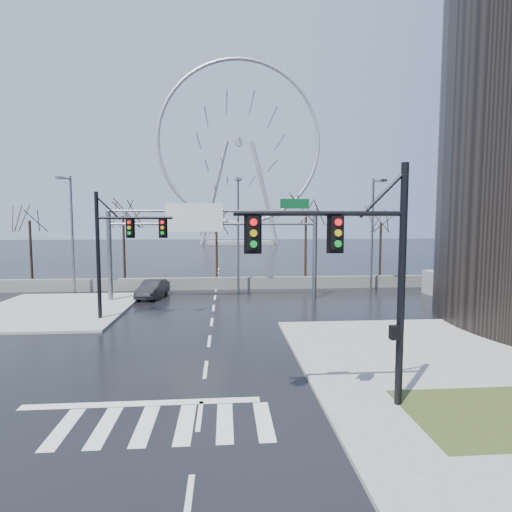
{
  "coord_description": "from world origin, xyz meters",
  "views": [
    {
      "loc": [
        0.83,
        -16.3,
        6.12
      ],
      "look_at": [
        2.8,
        8.77,
        4.0
      ],
      "focal_mm": 28.0,
      "sensor_mm": 36.0,
      "label": 1
    }
  ],
  "objects": [
    {
      "name": "ferris_wheel",
      "position": [
        5.0,
        95.0,
        26.13
      ],
      "size": [
        45.0,
        6.0,
        50.91
      ],
      "color": "gray",
      "rests_on": "ground"
    },
    {
      "name": "signal_mast_near",
      "position": [
        5.14,
        -4.04,
        4.87
      ],
      "size": [
        5.52,
        0.41,
        8.0
      ],
      "color": "black",
      "rests_on": "ground"
    },
    {
      "name": "tree_center",
      "position": [
        0.0,
        24.5,
        5.17
      ],
      "size": [
        3.25,
        3.25,
        6.5
      ],
      "color": "black",
      "rests_on": "ground"
    },
    {
      "name": "ground",
      "position": [
        0.0,
        0.0,
        0.0
      ],
      "size": [
        260.0,
        260.0,
        0.0
      ],
      "primitive_type": "plane",
      "color": "black",
      "rests_on": "ground"
    },
    {
      "name": "tree_left",
      "position": [
        -9.0,
        23.5,
        5.98
      ],
      "size": [
        3.75,
        3.75,
        7.5
      ],
      "color": "black",
      "rests_on": "ground"
    },
    {
      "name": "streetlight_left",
      "position": [
        -12.0,
        18.16,
        5.89
      ],
      "size": [
        0.5,
        2.55,
        10.0
      ],
      "color": "slate",
      "rests_on": "ground"
    },
    {
      "name": "barrier_wall",
      "position": [
        0.0,
        20.0,
        0.55
      ],
      "size": [
        52.0,
        0.5,
        1.1
      ],
      "primitive_type": "cube",
      "color": "slate",
      "rests_on": "ground"
    },
    {
      "name": "tree_far_right",
      "position": [
        17.0,
        24.0,
        5.41
      ],
      "size": [
        3.4,
        3.4,
        6.8
      ],
      "color": "black",
      "rests_on": "ground"
    },
    {
      "name": "streetlight_mid",
      "position": [
        2.0,
        18.16,
        5.89
      ],
      "size": [
        0.5,
        2.55,
        10.0
      ],
      "color": "slate",
      "rests_on": "ground"
    },
    {
      "name": "sign_gantry",
      "position": [
        -0.38,
        14.96,
        5.18
      ],
      "size": [
        16.36,
        0.4,
        7.6
      ],
      "color": "slate",
      "rests_on": "ground"
    },
    {
      "name": "tree_right",
      "position": [
        9.0,
        23.5,
        6.22
      ],
      "size": [
        3.9,
        3.9,
        7.8
      ],
      "color": "black",
      "rests_on": "ground"
    },
    {
      "name": "tree_far_left",
      "position": [
        -18.0,
        24.0,
        5.57
      ],
      "size": [
        3.5,
        3.5,
        7.0
      ],
      "color": "black",
      "rests_on": "ground"
    },
    {
      "name": "sidewalk_far",
      "position": [
        -11.0,
        12.0,
        0.07
      ],
      "size": [
        10.0,
        12.0,
        0.15
      ],
      "primitive_type": "cube",
      "color": "gray",
      "rests_on": "ground"
    },
    {
      "name": "car",
      "position": [
        -5.06,
        16.49,
        0.72
      ],
      "size": [
        2.27,
        4.55,
        1.43
      ],
      "primitive_type": "imported",
      "rotation": [
        0.0,
        0.0,
        -0.18
      ],
      "color": "black",
      "rests_on": "ground"
    },
    {
      "name": "streetlight_right",
      "position": [
        14.0,
        18.16,
        5.89
      ],
      "size": [
        0.5,
        2.55,
        10.0
      ],
      "color": "slate",
      "rests_on": "ground"
    },
    {
      "name": "grass_strip",
      "position": [
        9.0,
        -5.0,
        0.15
      ],
      "size": [
        5.0,
        4.0,
        0.02
      ],
      "primitive_type": "cube",
      "color": "#37421B",
      "rests_on": "sidewalk_near"
    },
    {
      "name": "sidewalk_right_ext",
      "position": [
        10.0,
        2.0,
        0.07
      ],
      "size": [
        12.0,
        10.0,
        0.15
      ],
      "primitive_type": "cube",
      "color": "gray",
      "rests_on": "ground"
    },
    {
      "name": "signal_mast_far",
      "position": [
        -5.87,
        8.96,
        4.83
      ],
      "size": [
        4.72,
        0.41,
        8.0
      ],
      "color": "black",
      "rests_on": "ground"
    }
  ]
}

